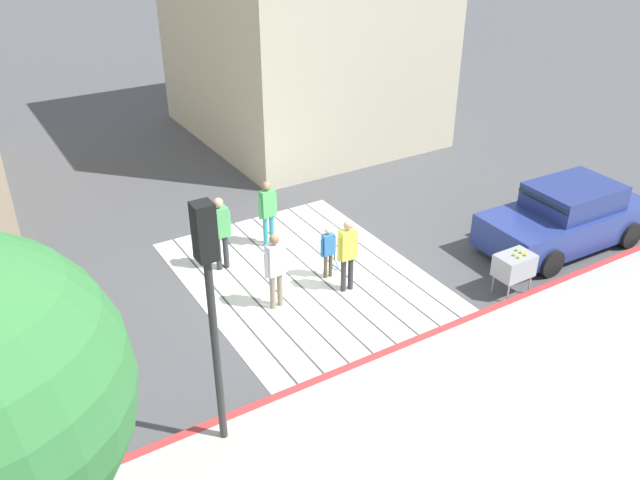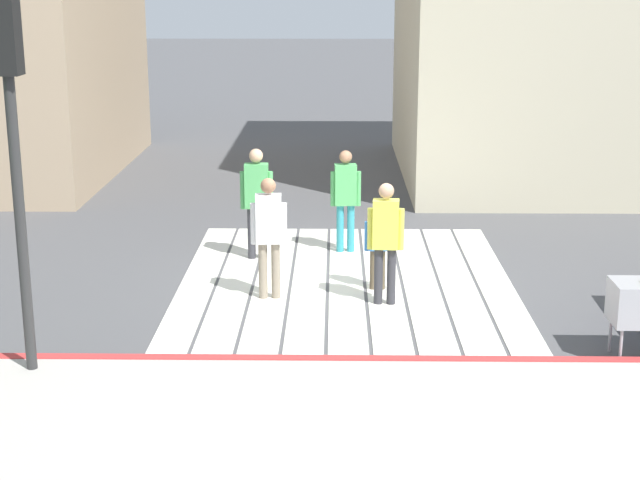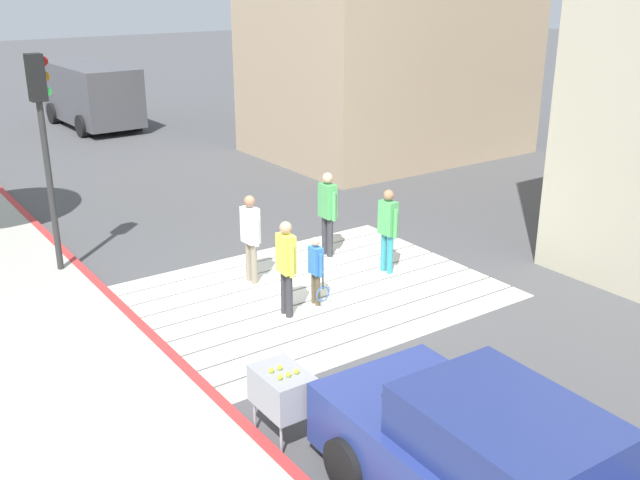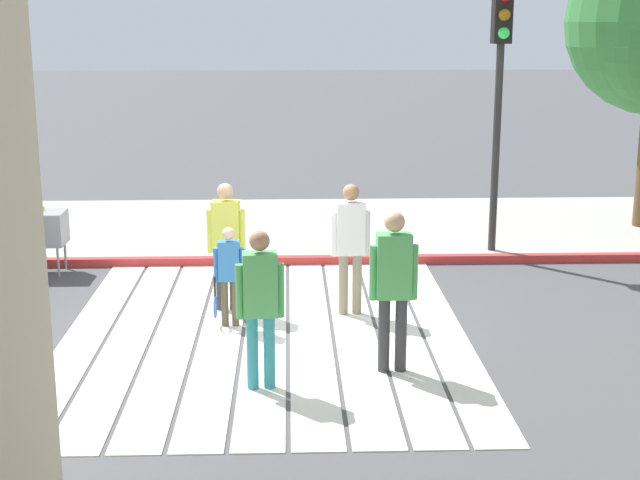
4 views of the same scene
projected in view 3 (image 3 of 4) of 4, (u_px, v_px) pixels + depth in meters
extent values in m
plane|color=#4C4C4F|center=(315.00, 292.00, 13.63)|extent=(120.00, 120.00, 0.00)
cube|color=silver|center=(392.00, 337.00, 11.93)|extent=(6.40, 0.50, 0.01)
cube|color=silver|center=(371.00, 325.00, 12.36)|extent=(6.40, 0.50, 0.01)
cube|color=silver|center=(351.00, 313.00, 12.78)|extent=(6.40, 0.50, 0.01)
cube|color=silver|center=(332.00, 302.00, 13.20)|extent=(6.40, 0.50, 0.01)
cube|color=silver|center=(315.00, 292.00, 13.63)|extent=(6.40, 0.50, 0.01)
cube|color=silver|center=(299.00, 282.00, 14.05)|extent=(6.40, 0.50, 0.01)
cube|color=silver|center=(283.00, 273.00, 14.47)|extent=(6.40, 0.50, 0.01)
cube|color=silver|center=(269.00, 265.00, 14.90)|extent=(6.40, 0.50, 0.01)
cube|color=silver|center=(255.00, 257.00, 15.32)|extent=(6.40, 0.50, 0.01)
cube|color=#BC3333|center=(150.00, 336.00, 11.86)|extent=(0.16, 40.00, 0.13)
cube|color=navy|center=(506.00, 434.00, 7.29)|extent=(1.59, 2.11, 0.60)
cube|color=#1E2833|center=(443.00, 397.00, 8.04)|extent=(1.49, 0.37, 0.49)
cylinder|color=black|center=(461.00, 417.00, 9.23)|extent=(0.24, 0.67, 0.66)
cylinder|color=black|center=(347.00, 465.00, 8.32)|extent=(0.24, 0.67, 0.66)
cube|color=#4C4C51|center=(92.00, 93.00, 27.91)|extent=(2.26, 5.26, 2.10)
cube|color=#19232D|center=(117.00, 91.00, 25.85)|extent=(1.89, 0.12, 0.70)
cylinder|color=black|center=(82.00, 126.00, 26.41)|extent=(0.29, 0.81, 0.80)
cylinder|color=black|center=(137.00, 119.00, 27.59)|extent=(0.29, 0.81, 0.80)
cylinder|color=black|center=(53.00, 113.00, 28.84)|extent=(0.29, 0.81, 0.80)
cylinder|color=black|center=(105.00, 108.00, 30.02)|extent=(0.29, 0.81, 0.80)
cylinder|color=#2D2D2D|center=(51.00, 191.00, 13.87)|extent=(0.12, 0.12, 3.40)
cube|color=black|center=(36.00, 78.00, 13.14)|extent=(0.28, 0.28, 0.84)
sphere|color=maroon|center=(43.00, 61.00, 13.14)|extent=(0.18, 0.18, 0.18)
sphere|color=#956310|center=(45.00, 76.00, 13.23)|extent=(0.18, 0.18, 0.18)
sphere|color=#35FF59|center=(47.00, 91.00, 13.32)|extent=(0.18, 0.18, 0.18)
cube|color=#99999E|center=(282.00, 389.00, 9.15)|extent=(0.56, 0.80, 0.50)
cylinder|color=#99999E|center=(284.00, 405.00, 9.68)|extent=(0.04, 0.04, 0.45)
cylinder|color=#99999E|center=(255.00, 416.00, 9.43)|extent=(0.04, 0.04, 0.45)
cylinder|color=#99999E|center=(312.00, 428.00, 9.18)|extent=(0.04, 0.04, 0.45)
cylinder|color=#99999E|center=(281.00, 440.00, 8.94)|extent=(0.04, 0.04, 0.45)
sphere|color=#CCE033|center=(280.00, 377.00, 8.87)|extent=(0.07, 0.07, 0.07)
sphere|color=#CCE033|center=(288.00, 374.00, 8.93)|extent=(0.07, 0.07, 0.07)
sphere|color=#CCE033|center=(297.00, 371.00, 9.00)|extent=(0.07, 0.07, 0.07)
sphere|color=#CCE033|center=(271.00, 370.00, 9.02)|extent=(0.07, 0.07, 0.07)
sphere|color=#CCE033|center=(280.00, 367.00, 9.09)|extent=(0.07, 0.07, 0.07)
cylinder|color=#333338|center=(325.00, 235.00, 15.34)|extent=(0.13, 0.13, 0.85)
cylinder|color=#333338|center=(330.00, 238.00, 15.20)|extent=(0.13, 0.13, 0.85)
cube|color=#4CA559|center=(328.00, 201.00, 15.00)|extent=(0.23, 0.37, 0.71)
sphere|color=tan|center=(328.00, 178.00, 14.84)|extent=(0.22, 0.22, 0.22)
cylinder|color=#4CA559|center=(321.00, 201.00, 15.19)|extent=(0.09, 0.09, 0.60)
cylinder|color=#4CA559|center=(334.00, 207.00, 14.86)|extent=(0.09, 0.09, 0.60)
cylinder|color=gray|center=(249.00, 261.00, 14.01)|extent=(0.12, 0.12, 0.82)
cylinder|color=gray|center=(254.00, 264.00, 13.88)|extent=(0.12, 0.12, 0.82)
cube|color=white|center=(250.00, 225.00, 13.68)|extent=(0.24, 0.37, 0.68)
sphere|color=#9E7051|center=(249.00, 201.00, 13.52)|extent=(0.21, 0.21, 0.21)
cylinder|color=white|center=(244.00, 226.00, 13.86)|extent=(0.09, 0.09, 0.58)
cylinder|color=white|center=(256.00, 231.00, 13.55)|extent=(0.09, 0.09, 0.58)
cylinder|color=#333338|center=(284.00, 292.00, 12.65)|extent=(0.12, 0.12, 0.81)
cylinder|color=#333338|center=(289.00, 296.00, 12.51)|extent=(0.12, 0.12, 0.81)
cube|color=#D8D84C|center=(286.00, 254.00, 12.33)|extent=(0.25, 0.37, 0.67)
sphere|color=tan|center=(286.00, 228.00, 12.17)|extent=(0.21, 0.21, 0.21)
cylinder|color=#D8D84C|center=(280.00, 253.00, 12.52)|extent=(0.09, 0.09, 0.57)
cylinder|color=#D8D84C|center=(292.00, 261.00, 12.18)|extent=(0.09, 0.09, 0.57)
cylinder|color=teal|center=(384.00, 252.00, 14.48)|extent=(0.12, 0.12, 0.80)
cylinder|color=teal|center=(390.00, 254.00, 14.35)|extent=(0.12, 0.12, 0.80)
cube|color=#4CA559|center=(388.00, 218.00, 14.16)|extent=(0.24, 0.37, 0.67)
sphere|color=#9E7051|center=(389.00, 195.00, 14.01)|extent=(0.21, 0.21, 0.21)
cylinder|color=#4CA559|center=(381.00, 218.00, 14.34)|extent=(0.09, 0.09, 0.57)
cylinder|color=#4CA559|center=(395.00, 224.00, 14.04)|extent=(0.09, 0.09, 0.57)
cylinder|color=brown|center=(314.00, 288.00, 13.08)|extent=(0.09, 0.09, 0.60)
cylinder|color=brown|center=(318.00, 290.00, 12.97)|extent=(0.09, 0.09, 0.60)
cube|color=#3372BF|center=(316.00, 260.00, 12.84)|extent=(0.17, 0.27, 0.50)
sphere|color=beige|center=(316.00, 242.00, 12.72)|extent=(0.16, 0.16, 0.16)
cylinder|color=#3372BF|center=(311.00, 260.00, 12.98)|extent=(0.07, 0.07, 0.43)
cylinder|color=#3372BF|center=(321.00, 266.00, 12.73)|extent=(0.07, 0.07, 0.43)
cylinder|color=black|center=(323.00, 281.00, 12.83)|extent=(0.03, 0.03, 0.28)
torus|color=blue|center=(323.00, 294.00, 12.91)|extent=(0.28, 0.03, 0.28)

